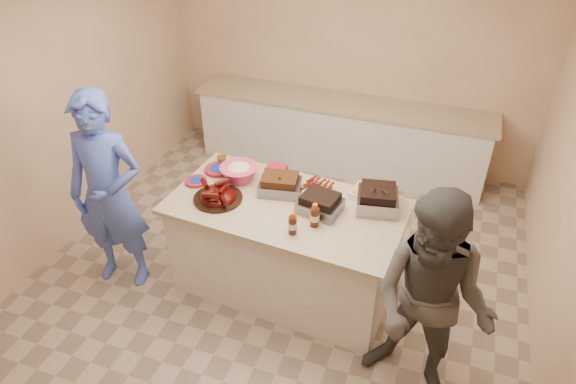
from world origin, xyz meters
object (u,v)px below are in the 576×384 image
(roasting_pan, at_px, (376,208))
(bbq_bottle_a, at_px, (292,233))
(island, at_px, (286,285))
(mustard_bottle, at_px, (280,191))
(bbq_bottle_b, at_px, (314,226))
(guest_blue, at_px, (128,274))
(plastic_cup, at_px, (222,164))
(coleslaw_bowl, at_px, (240,180))
(rib_platter, at_px, (218,199))

(roasting_pan, xyz_separation_m, bbq_bottle_a, (-0.55, -0.55, 0.00))
(island, height_order, mustard_bottle, mustard_bottle)
(bbq_bottle_b, relative_size, guest_blue, 0.11)
(island, xyz_separation_m, bbq_bottle_a, (0.18, -0.33, 0.94))
(bbq_bottle_b, height_order, guest_blue, bbq_bottle_b)
(island, relative_size, plastic_cup, 20.99)
(coleslaw_bowl, bearing_deg, roasting_pan, -0.26)
(bbq_bottle_a, distance_m, mustard_bottle, 0.59)
(bbq_bottle_b, distance_m, mustard_bottle, 0.56)
(mustard_bottle, bearing_deg, bbq_bottle_b, -40.33)
(bbq_bottle_b, height_order, plastic_cup, bbq_bottle_b)
(island, relative_size, rib_platter, 4.69)
(plastic_cup, height_order, guest_blue, plastic_cup)
(rib_platter, relative_size, mustard_bottle, 3.30)
(bbq_bottle_a, relative_size, mustard_bottle, 1.52)
(coleslaw_bowl, distance_m, guest_blue, 1.47)
(bbq_bottle_b, relative_size, mustard_bottle, 1.64)
(roasting_pan, relative_size, bbq_bottle_b, 1.58)
(coleslaw_bowl, relative_size, bbq_bottle_b, 1.65)
(plastic_cup, bearing_deg, coleslaw_bowl, -35.38)
(bbq_bottle_a, bearing_deg, island, 117.73)
(plastic_cup, bearing_deg, island, -27.31)
(island, height_order, guest_blue, island)
(rib_platter, bearing_deg, island, 11.68)
(rib_platter, distance_m, coleslaw_bowl, 0.34)
(island, height_order, plastic_cup, plastic_cup)
(island, distance_m, plastic_cup, 1.29)
(bbq_bottle_b, bearing_deg, coleslaw_bowl, 154.02)
(roasting_pan, bearing_deg, bbq_bottle_a, -145.79)
(roasting_pan, height_order, coleslaw_bowl, coleslaw_bowl)
(mustard_bottle, relative_size, guest_blue, 0.07)
(rib_platter, xyz_separation_m, mustard_bottle, (0.45, 0.30, 0.00))
(bbq_bottle_a, distance_m, plastic_cup, 1.22)
(bbq_bottle_b, xyz_separation_m, mustard_bottle, (-0.43, 0.36, 0.00))
(bbq_bottle_b, bearing_deg, rib_platter, 175.66)
(mustard_bottle, xyz_separation_m, plastic_cup, (-0.67, 0.23, 0.00))
(coleslaw_bowl, xyz_separation_m, bbq_bottle_a, (0.70, -0.55, 0.00))
(roasting_pan, bearing_deg, rib_platter, -176.33)
(rib_platter, relative_size, guest_blue, 0.22)
(rib_platter, relative_size, coleslaw_bowl, 1.22)
(rib_platter, relative_size, plastic_cup, 4.48)
(bbq_bottle_a, bearing_deg, bbq_bottle_b, 48.22)
(roasting_pan, bearing_deg, coleslaw_bowl, 169.01)
(bbq_bottle_a, relative_size, bbq_bottle_b, 0.93)
(roasting_pan, distance_m, bbq_bottle_b, 0.58)
(bbq_bottle_b, bearing_deg, island, 148.92)
(island, xyz_separation_m, bbq_bottle_b, (0.31, -0.19, 0.94))
(rib_platter, xyz_separation_m, bbq_bottle_a, (0.75, -0.21, 0.00))
(island, distance_m, bbq_bottle_a, 1.01)
(island, xyz_separation_m, coleslaw_bowl, (-0.53, 0.22, 0.94))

